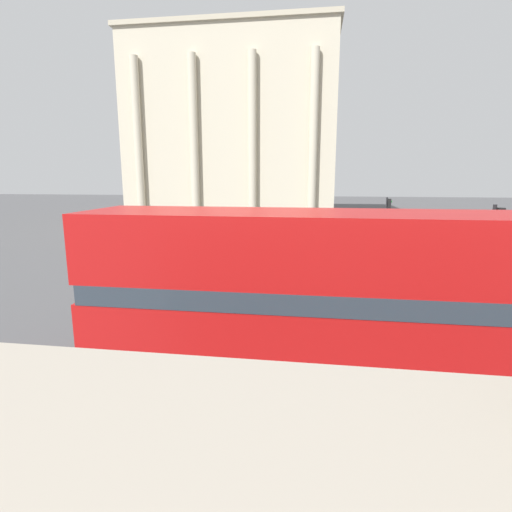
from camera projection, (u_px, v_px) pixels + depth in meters
double_decker_bus at (326, 293)px, 9.16m from camera, size 11.13×2.74×4.15m
plaza_building_left at (235, 129)px, 48.21m from camera, size 24.32×13.45×20.99m
traffic_light_near at (493, 249)px, 12.89m from camera, size 0.42×0.24×4.05m
traffic_light_mid at (288, 229)px, 21.36m from camera, size 0.42×0.24×3.25m
traffic_light_far at (387, 214)px, 28.26m from camera, size 0.42×0.24×3.48m
pedestrian_yellow at (384, 277)px, 16.12m from camera, size 0.32×0.32×1.66m
pedestrian_grey at (473, 239)px, 25.57m from camera, size 0.32×0.32×1.71m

